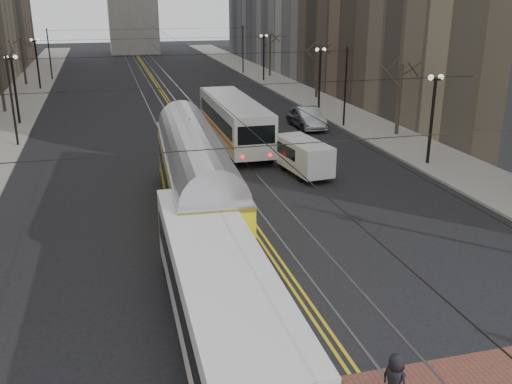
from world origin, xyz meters
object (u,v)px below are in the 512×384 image
rear_bus (234,123)px  cargo_van (303,158)px  transit_bus (220,300)px  sedan_grey (305,118)px  sedan_silver (308,118)px  pedestrian_a (395,381)px  streetcar (196,185)px

rear_bus → cargo_van: 8.60m
transit_bus → sedan_grey: 32.13m
sedan_silver → pedestrian_a: 34.48m
streetcar → cargo_van: bearing=39.9°
sedan_grey → pedestrian_a: 34.61m
cargo_van → sedan_grey: bearing=62.8°
cargo_van → sedan_grey: cargo_van is taller
transit_bus → sedan_silver: 32.05m
rear_bus → sedan_grey: 8.43m
streetcar → sedan_grey: size_ratio=3.09×
pedestrian_a → streetcar: bearing=-13.7°
streetcar → sedan_grey: 22.05m
sedan_silver → sedan_grey: bearing=138.1°
streetcar → sedan_grey: streetcar is taller
streetcar → cargo_van: size_ratio=3.15×
rear_bus → cargo_van: rear_bus is taller
rear_bus → sedan_silver: size_ratio=2.54×
transit_bus → sedan_silver: bearing=66.2°
transit_bus → cargo_van: size_ratio=2.65×
rear_bus → sedan_grey: (7.13, 4.41, -0.86)m
transit_bus → pedestrian_a: 5.67m
cargo_van → rear_bus: bearing=99.9°
transit_bus → pedestrian_a: transit_bus is taller
transit_bus → streetcar: bearing=85.7°
sedan_silver → cargo_van: bearing=-108.2°
streetcar → sedan_silver: bearing=58.6°
transit_bus → sedan_silver: size_ratio=2.50×
rear_bus → sedan_silver: rear_bus is taller
transit_bus → rear_bus: bearing=77.1°
rear_bus → pedestrian_a: (-2.20, -28.91, -0.86)m
pedestrian_a → cargo_van: bearing=-37.4°
cargo_van → pedestrian_a: cargo_van is taller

